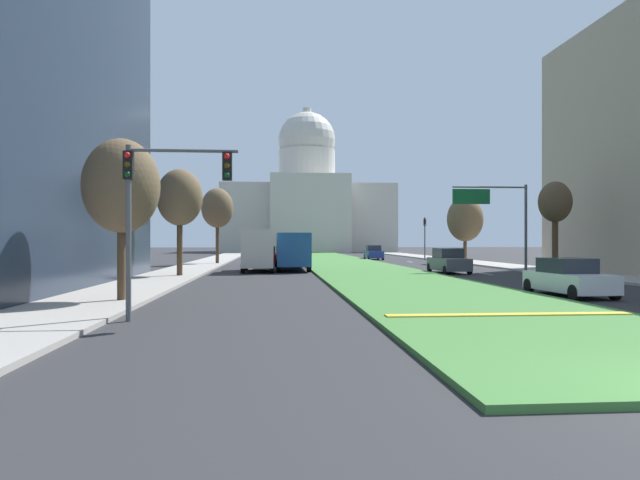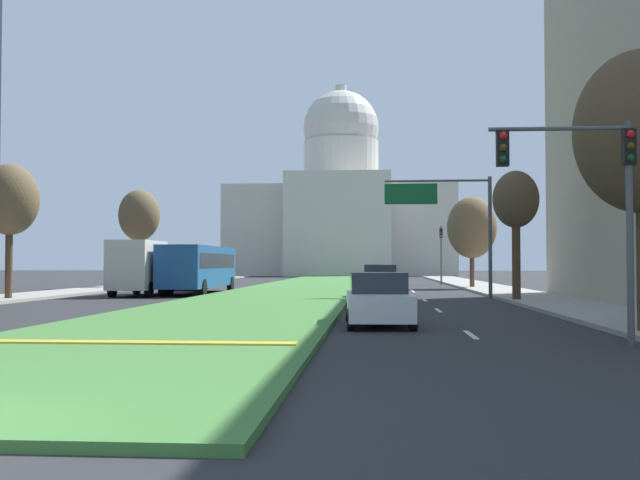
{
  "view_description": "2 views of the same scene",
  "coord_description": "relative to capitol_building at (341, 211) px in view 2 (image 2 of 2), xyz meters",
  "views": [
    {
      "loc": [
        -7.06,
        -7.43,
        2.39
      ],
      "look_at": [
        -2.0,
        53.58,
        2.43
      ],
      "focal_mm": 31.49,
      "sensor_mm": 36.0,
      "label": 1
    },
    {
      "loc": [
        5.46,
        -7.24,
        1.91
      ],
      "look_at": [
        0.06,
        65.24,
        4.18
      ],
      "focal_mm": 41.74,
      "sensor_mm": 36.0,
      "label": 2
    }
  ],
  "objects": [
    {
      "name": "sedan_lead_stopped",
      "position": [
        5.55,
        -94.78,
        -9.44
      ],
      "size": [
        2.17,
        4.55,
        1.63
      ],
      "color": "silver",
      "rests_on": "ground_plane"
    },
    {
      "name": "city_bus",
      "position": [
        -5.55,
        -71.86,
        -8.44
      ],
      "size": [
        2.62,
        11.0,
        2.95
      ],
      "color": "#1E4C8C",
      "rests_on": "ground_plane"
    },
    {
      "name": "sedan_distant",
      "position": [
        -7.77,
        -65.01,
        -9.35
      ],
      "size": [
        2.12,
        4.59,
        1.84
      ],
      "color": "maroon",
      "rests_on": "ground_plane"
    },
    {
      "name": "sedan_far_horizon",
      "position": [
        5.34,
        -49.0,
        -9.37
      ],
      "size": [
        2.03,
        4.43,
        1.79
      ],
      "color": "navy",
      "rests_on": "ground_plane"
    },
    {
      "name": "box_truck_delivery",
      "position": [
        -8.22,
        -74.99,
        -8.53
      ],
      "size": [
        2.4,
        6.4,
        3.2
      ],
      "color": "maroon",
      "rests_on": "ground_plane"
    },
    {
      "name": "traffic_light_near_right",
      "position": [
        10.48,
        -100.09,
        -6.41
      ],
      "size": [
        3.34,
        0.35,
        5.2
      ],
      "color": "#515456",
      "rests_on": "ground_plane"
    },
    {
      "name": "ground_plane",
      "position": [
        0.0,
        -54.8,
        -10.21
      ],
      "size": [
        260.0,
        260.0,
        0.0
      ],
      "primitive_type": "plane",
      "color": "#2B2B2D"
    },
    {
      "name": "street_tree_right_mid",
      "position": [
        12.37,
        -80.57,
        -5.29
      ],
      "size": [
        2.25,
        2.25,
        6.47
      ],
      "color": "#4C3823",
      "rests_on": "ground_plane"
    },
    {
      "name": "sidewalk_right",
      "position": [
        13.82,
        -65.92,
        -10.13
      ],
      "size": [
        4.0,
        100.13,
        0.15
      ],
      "primitive_type": "cube",
      "color": "#9E9991",
      "rests_on": "ground_plane"
    },
    {
      "name": "street_tree_right_near",
      "position": [
        12.44,
        -97.63,
        -4.84
      ],
      "size": [
        3.45,
        3.45,
        7.54
      ],
      "color": "#4C3823",
      "rests_on": "ground_plane"
    },
    {
      "name": "median_curb_nose",
      "position": [
        0.0,
        -101.55,
        -10.05
      ],
      "size": [
        7.52,
        0.5,
        0.04
      ],
      "primitive_type": "cube",
      "color": "gold",
      "rests_on": "grass_median"
    },
    {
      "name": "capitol_building",
      "position": [
        0.0,
        0.0,
        0.0
      ],
      "size": [
        35.19,
        22.31,
        30.49
      ],
      "color": "beige",
      "rests_on": "ground_plane"
    },
    {
      "name": "street_tree_right_far",
      "position": [
        12.68,
        -61.39,
        -5.64
      ],
      "size": [
        3.69,
        3.69,
        6.89
      ],
      "color": "#4C3823",
      "rests_on": "ground_plane"
    },
    {
      "name": "traffic_light_far_right",
      "position": [
        11.32,
        -50.9,
        -6.89
      ],
      "size": [
        0.28,
        0.35,
        5.2
      ],
      "color": "#515456",
      "rests_on": "ground_plane"
    },
    {
      "name": "sidewalk_left",
      "position": [
        -13.82,
        -65.92,
        -10.13
      ],
      "size": [
        4.0,
        100.13,
        0.15
      ],
      "primitive_type": "cube",
      "color": "#9E9991",
      "rests_on": "ground_plane"
    },
    {
      "name": "lane_dashes_right",
      "position": [
        8.0,
        -75.52,
        -10.2
      ],
      "size": [
        0.16,
        43.13,
        0.01
      ],
      "color": "silver",
      "rests_on": "ground_plane"
    },
    {
      "name": "grass_median",
      "position": [
        0.0,
        -60.36,
        -10.14
      ],
      "size": [
        8.36,
        100.13,
        0.14
      ],
      "primitive_type": "cube",
      "color": "#427A38",
      "rests_on": "ground_plane"
    },
    {
      "name": "sedan_midblock",
      "position": [
        5.69,
        -77.8,
        -9.36
      ],
      "size": [
        2.06,
        4.67,
        1.82
      ],
      "color": "#4C5156",
      "rests_on": "ground_plane"
    },
    {
      "name": "street_tree_left_far",
      "position": [
        -12.58,
        -62.07,
        -4.66
      ],
      "size": [
        3.13,
        3.13,
        7.54
      ],
      "color": "#4C3823",
      "rests_on": "ground_plane"
    },
    {
      "name": "street_tree_left_mid",
      "position": [
        -13.06,
        -81.32,
        -5.11
      ],
      "size": [
        2.91,
        2.91,
        6.97
      ],
      "color": "#4C3823",
      "rests_on": "ground_plane"
    },
    {
      "name": "overhead_guide_sign",
      "position": [
        9.39,
        -77.9,
        -5.55
      ],
      "size": [
        5.66,
        0.2,
        6.5
      ],
      "color": "#515456",
      "rests_on": "ground_plane"
    }
  ]
}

